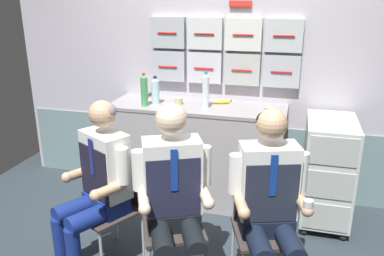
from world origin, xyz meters
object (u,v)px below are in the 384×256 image
service_trolley (327,169)px  crew_member_left (97,181)px  snack_banana (222,102)px  crew_member_right (174,194)px  folding_chair_left (117,195)px  folding_chair_right (171,209)px  coffee_cup_spare (269,112)px  water_bottle_blue_cap (155,91)px  crew_member_by_counter (270,200)px  folding_chair_by_counter (263,213)px

service_trolley → crew_member_left: crew_member_left is taller
snack_banana → service_trolley: bearing=-12.9°
crew_member_right → folding_chair_left: bearing=156.4°
folding_chair_right → crew_member_right: crew_member_right is taller
crew_member_right → coffee_cup_spare: crew_member_right is taller
water_bottle_blue_cap → crew_member_left: bearing=-92.2°
folding_chair_left → coffee_cup_spare: coffee_cup_spare is taller
crew_member_right → crew_member_by_counter: crew_member_right is taller
folding_chair_left → water_bottle_blue_cap: (-0.04, 0.97, 0.56)m
folding_chair_left → folding_chair_right: size_ratio=1.00×
folding_chair_right → folding_chair_by_counter: (0.62, 0.10, 0.00)m
service_trolley → folding_chair_by_counter: size_ratio=1.12×
snack_banana → folding_chair_left: bearing=-116.5°
service_trolley → folding_chair_by_counter: (-0.47, -0.88, 0.01)m
service_trolley → folding_chair_by_counter: bearing=-118.0°
folding_chair_right → crew_member_right: 0.25m
coffee_cup_spare → water_bottle_blue_cap: bearing=172.3°
crew_member_right → coffee_cup_spare: bearing=64.8°
service_trolley → folding_chair_right: size_ratio=1.12×
water_bottle_blue_cap → folding_chair_left: bearing=-87.8°
service_trolley → folding_chair_left: service_trolley is taller
folding_chair_right → coffee_cup_spare: (0.56, 0.91, 0.48)m
water_bottle_blue_cap → coffee_cup_spare: water_bottle_blue_cap is taller
crew_member_right → coffee_cup_spare: (0.50, 1.05, 0.28)m
crew_member_by_counter → crew_member_left: bearing=-179.5°
service_trolley → coffee_cup_spare: size_ratio=12.25×
folding_chair_right → crew_member_left: bearing=-173.7°
service_trolley → folding_chair_left: (-1.53, -0.90, 0.01)m
folding_chair_by_counter → crew_member_by_counter: (0.05, -0.15, 0.19)m
folding_chair_left → folding_chair_by_counter: 1.06m
service_trolley → crew_member_right: (-1.02, -1.12, 0.21)m
folding_chair_left → water_bottle_blue_cap: bearing=92.2°
crew_member_left → folding_chair_right: bearing=6.3°
water_bottle_blue_cap → service_trolley: bearing=-2.7°
crew_member_by_counter → snack_banana: (-0.55, 1.25, 0.27)m
water_bottle_blue_cap → snack_banana: 0.62m
service_trolley → crew_member_by_counter: size_ratio=0.73×
crew_member_right → coffee_cup_spare: size_ratio=16.90×
folding_chair_right → folding_chair_by_counter: same height
crew_member_by_counter → folding_chair_by_counter: bearing=109.0°
folding_chair_left → water_bottle_blue_cap: water_bottle_blue_cap is taller
crew_member_by_counter → coffee_cup_spare: size_ratio=16.69×
snack_banana → water_bottle_blue_cap: bearing=-166.0°
folding_chair_by_counter → crew_member_by_counter: size_ratio=0.65×
crew_member_left → folding_chair_by_counter: (1.14, 0.16, -0.17)m
water_bottle_blue_cap → folding_chair_right: bearing=-65.4°
water_bottle_blue_cap → snack_banana: water_bottle_blue_cap is taller
crew_member_left → crew_member_by_counter: size_ratio=0.98×
folding_chair_left → folding_chair_right: (0.44, -0.08, 0.00)m
crew_member_left → snack_banana: crew_member_left is taller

